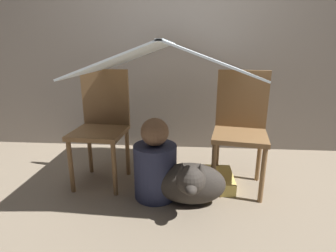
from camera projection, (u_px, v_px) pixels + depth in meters
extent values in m
plane|color=gray|center=(166.00, 196.00, 2.03)|extent=(8.80, 8.80, 0.00)
cube|color=#6B6056|center=(175.00, 33.00, 2.72)|extent=(7.00, 0.05, 2.50)
cylinder|color=brown|center=(71.00, 167.00, 2.03)|extent=(0.04, 0.04, 0.43)
cylinder|color=brown|center=(114.00, 169.00, 1.99)|extent=(0.04, 0.04, 0.43)
cylinder|color=brown|center=(90.00, 150.00, 2.37)|extent=(0.04, 0.04, 0.43)
cylinder|color=brown|center=(128.00, 152.00, 2.32)|extent=(0.04, 0.04, 0.43)
cube|color=brown|center=(99.00, 132.00, 2.11)|extent=(0.43, 0.43, 0.04)
cube|color=brown|center=(105.00, 97.00, 2.22)|extent=(0.41, 0.05, 0.47)
cylinder|color=brown|center=(213.00, 170.00, 1.98)|extent=(0.04, 0.04, 0.43)
cylinder|color=brown|center=(263.00, 176.00, 1.89)|extent=(0.04, 0.04, 0.43)
cylinder|color=brown|center=(217.00, 153.00, 2.30)|extent=(0.04, 0.04, 0.43)
cylinder|color=brown|center=(259.00, 157.00, 2.22)|extent=(0.04, 0.04, 0.43)
cube|color=brown|center=(240.00, 136.00, 2.03)|extent=(0.47, 0.47, 0.04)
cube|color=brown|center=(242.00, 99.00, 2.13)|extent=(0.41, 0.10, 0.47)
cube|color=silver|center=(130.00, 57.00, 1.92)|extent=(0.56, 1.24, 0.22)
cube|color=silver|center=(207.00, 57.00, 1.88)|extent=(0.56, 1.24, 0.22)
cube|color=silver|center=(168.00, 42.00, 1.88)|extent=(0.04, 1.24, 0.01)
cylinder|color=#2D3351|center=(155.00, 171.00, 1.98)|extent=(0.32, 0.32, 0.42)
sphere|color=brown|center=(155.00, 132.00, 1.89)|extent=(0.21, 0.21, 0.21)
ellipsoid|color=#332D28|center=(190.00, 184.00, 1.90)|extent=(0.51, 0.25, 0.31)
sphere|color=#332D28|center=(191.00, 180.00, 1.68)|extent=(0.19, 0.19, 0.19)
ellipsoid|color=#332D28|center=(191.00, 189.00, 1.60)|extent=(0.08, 0.10, 0.07)
cone|color=#332D28|center=(182.00, 169.00, 1.66)|extent=(0.07, 0.07, 0.09)
cone|color=#332D28|center=(200.00, 169.00, 1.66)|extent=(0.07, 0.07, 0.09)
cube|color=#E5CC66|center=(204.00, 179.00, 2.19)|extent=(0.47, 0.37, 0.10)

